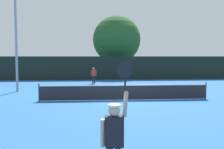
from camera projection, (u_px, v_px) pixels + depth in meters
name	position (u px, v px, depth m)	size (l,w,h in m)	color
ground_plane	(124.00, 100.00, 16.08)	(120.00, 120.00, 0.00)	#235693
tennis_net	(124.00, 92.00, 16.04)	(10.52, 0.08, 1.07)	#232328
perimeter_fence	(109.00, 68.00, 30.07)	(39.04, 0.12, 2.71)	black
player_serving	(115.00, 132.00, 5.31)	(0.67, 0.40, 2.60)	black
player_receiving	(94.00, 74.00, 25.82)	(0.57, 0.23, 1.57)	red
tennis_ball	(135.00, 91.00, 19.95)	(0.07, 0.07, 0.07)	#CCE033
light_pole	(16.00, 31.00, 19.71)	(1.18, 0.28, 8.15)	gray
large_tree	(117.00, 40.00, 34.34)	(6.33, 6.33, 8.11)	brown
parked_car_near	(51.00, 70.00, 35.58)	(2.41, 4.40, 1.69)	black
parked_car_mid	(87.00, 71.00, 34.97)	(2.35, 4.38, 1.69)	#B7B7BC
parked_car_far	(174.00, 70.00, 37.00)	(2.14, 4.30, 1.69)	white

